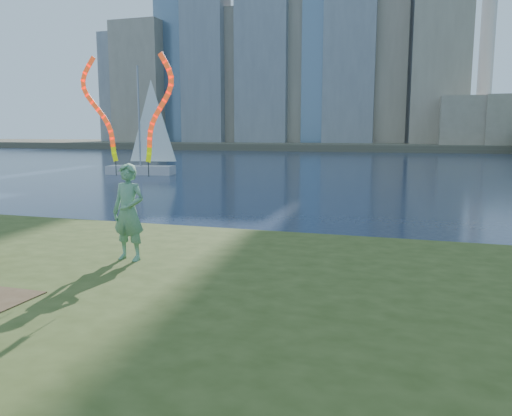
% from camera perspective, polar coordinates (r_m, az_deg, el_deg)
% --- Properties ---
extents(ground, '(320.00, 320.00, 0.00)m').
position_cam_1_polar(ground, '(9.76, -13.19, -11.20)').
color(ground, '#18253E').
rests_on(ground, ground).
extents(grassy_knoll, '(20.00, 18.00, 0.80)m').
position_cam_1_polar(grassy_knoll, '(7.89, -21.95, -13.88)').
color(grassy_knoll, '#344318').
rests_on(grassy_knoll, ground).
extents(far_shore, '(320.00, 40.00, 1.20)m').
position_cam_1_polar(far_shore, '(103.03, 14.68, 6.92)').
color(far_shore, '#4F4939').
rests_on(far_shore, ground).
extents(woman_with_ribbons, '(2.15, 0.51, 4.24)m').
position_cam_1_polar(woman_with_ribbons, '(9.92, -14.33, 2.11)').
color(woman_with_ribbons, '#167037').
rests_on(woman_with_ribbons, grassy_knoll).
extents(sailboat, '(5.53, 2.44, 8.29)m').
position_cam_1_polar(sailboat, '(39.79, -12.70, 5.81)').
color(sailboat, beige).
rests_on(sailboat, ground).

